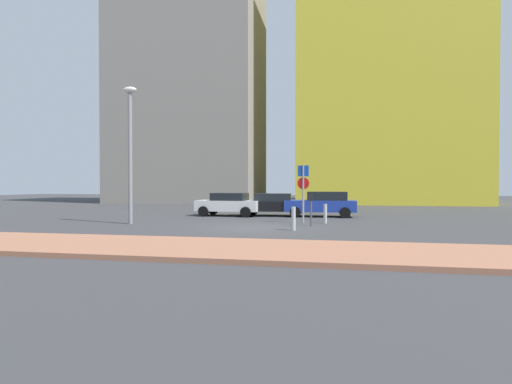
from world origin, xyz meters
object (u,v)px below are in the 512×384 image
object	(u,v)px
parking_sign_post	(303,187)
parking_meter	(311,206)
parked_car_black	(272,204)
traffic_bollard_mid	(293,219)
parked_car_blue	(322,204)
traffic_bollard_near	(325,214)
street_lamp	(130,143)
parked_car_white	(229,204)

from	to	relation	value
parking_sign_post	parking_meter	world-z (taller)	parking_sign_post
parked_car_black	traffic_bollard_mid	bearing A→B (deg)	-74.87
parked_car_blue	parking_sign_post	distance (m)	4.50
traffic_bollard_near	traffic_bollard_mid	xyz separation A→B (m)	(-1.29, -3.45, 0.02)
street_lamp	traffic_bollard_near	size ratio (longest dim) A/B	7.02
street_lamp	traffic_bollard_near	distance (m)	10.38
parked_car_black	parked_car_blue	bearing A→B (deg)	-0.65
traffic_bollard_near	parked_car_black	bearing A→B (deg)	128.88
parked_car_black	parking_sign_post	distance (m)	5.00
parked_car_black	parking_sign_post	xyz separation A→B (m)	(2.25, -4.32, 1.11)
parked_car_white	parked_car_blue	xyz separation A→B (m)	(5.74, 0.46, 0.04)
parked_car_white	traffic_bollard_mid	size ratio (longest dim) A/B	4.04
parked_car_white	traffic_bollard_near	world-z (taller)	parked_car_white
parked_car_black	parking_meter	distance (m)	6.34
traffic_bollard_near	traffic_bollard_mid	distance (m)	3.68
parked_car_black	parking_meter	bearing A→B (deg)	-64.69
parked_car_black	traffic_bollard_near	world-z (taller)	parked_car_black
parked_car_white	traffic_bollard_near	xyz separation A→B (m)	(5.98, -3.65, -0.28)
parked_car_white	parked_car_blue	world-z (taller)	parked_car_blue
parking_meter	parked_car_black	bearing A→B (deg)	115.31
parked_car_white	traffic_bollard_mid	distance (m)	8.52
traffic_bollard_mid	parked_car_blue	bearing A→B (deg)	82.12
street_lamp	traffic_bollard_mid	distance (m)	9.06
parked_car_white	traffic_bollard_near	bearing A→B (deg)	-31.42
parking_meter	traffic_bollard_mid	bearing A→B (deg)	-109.35
parked_car_blue	parking_meter	xyz separation A→B (m)	(-0.39, -5.70, 0.16)
parking_sign_post	street_lamp	xyz separation A→B (m)	(-8.44, -1.93, 2.16)
parked_car_black	parking_meter	xyz separation A→B (m)	(2.71, -5.73, 0.22)
street_lamp	traffic_bollard_near	bearing A→B (deg)	12.47
parking_sign_post	traffic_bollard_near	size ratio (longest dim) A/B	3.05
parked_car_blue	street_lamp	bearing A→B (deg)	-146.18
street_lamp	traffic_bollard_mid	world-z (taller)	street_lamp
parked_car_white	traffic_bollard_mid	bearing A→B (deg)	-56.57
traffic_bollard_near	parking_sign_post	bearing A→B (deg)	-170.98
traffic_bollard_mid	parked_car_black	bearing A→B (deg)	105.13
parked_car_white	parking_meter	xyz separation A→B (m)	(5.35, -5.24, 0.20)
parked_car_black	parking_sign_post	bearing A→B (deg)	-62.53
parked_car_black	traffic_bollard_near	size ratio (longest dim) A/B	4.70
parking_sign_post	parked_car_blue	bearing A→B (deg)	78.75
parked_car_white	street_lamp	xyz separation A→B (m)	(-3.55, -5.76, 3.25)
parked_car_white	parking_sign_post	size ratio (longest dim) A/B	1.37
traffic_bollard_mid	street_lamp	bearing A→B (deg)	170.77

